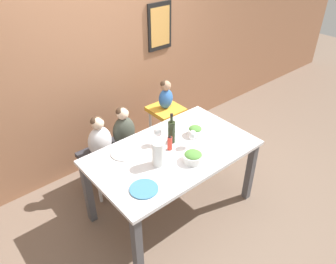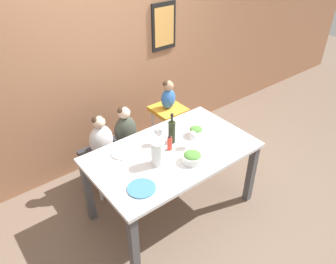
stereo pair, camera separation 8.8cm
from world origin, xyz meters
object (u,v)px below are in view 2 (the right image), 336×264
object	(u,v)px
dinner_plate_back_left	(123,152)
chair_far_center	(127,148)
paper_towel_roll	(158,153)
wine_glass_near	(193,136)
person_child_center	(125,127)
wine_glass_far	(158,133)
salad_bowl_large	(192,157)
wine_bottle	(172,131)
salad_bowl_small	(196,131)
dinner_plate_front_left	(142,188)
person_child_left	(101,137)
person_baby_right	(168,94)
chair_far_left	(104,158)
chair_right_highchair	(168,118)

from	to	relation	value
dinner_plate_back_left	chair_far_center	bearing A→B (deg)	56.82
paper_towel_roll	wine_glass_near	bearing A→B (deg)	0.51
person_child_center	wine_glass_far	world-z (taller)	person_child_center
wine_glass_near	wine_glass_far	distance (m)	0.34
person_child_center	salad_bowl_large	bearing A→B (deg)	-82.97
wine_bottle	salad_bowl_small	size ratio (longest dim) A/B	2.08
dinner_plate_front_left	dinner_plate_back_left	size ratio (longest dim) A/B	1.00
person_child_left	salad_bowl_small	size ratio (longest dim) A/B	3.04
wine_bottle	person_baby_right	bearing A→B (deg)	54.42
chair_far_left	wine_glass_near	distance (m)	1.10
chair_far_left	person_baby_right	size ratio (longest dim) A/B	1.34
person_child_center	paper_towel_roll	xyz separation A→B (m)	(-0.14, -0.80, 0.19)
chair_far_left	person_baby_right	world-z (taller)	person_baby_right
person_child_left	dinner_plate_front_left	world-z (taller)	person_child_left
chair_far_center	wine_glass_far	distance (m)	0.74
wine_bottle	salad_bowl_small	xyz separation A→B (m)	(0.27, -0.06, -0.08)
chair_far_left	dinner_plate_back_left	distance (m)	0.59
salad_bowl_large	person_child_left	bearing A→B (deg)	113.58
person_child_center	wine_glass_near	bearing A→B (deg)	-71.11
chair_far_left	chair_far_center	size ratio (longest dim) A/B	1.00
paper_towel_roll	salad_bowl_small	bearing A→B (deg)	12.16
dinner_plate_front_left	person_child_left	bearing A→B (deg)	81.63
person_baby_right	person_child_left	bearing A→B (deg)	-179.98
person_baby_right	salad_bowl_small	world-z (taller)	person_baby_right
dinner_plate_back_left	chair_right_highchair	bearing A→B (deg)	27.19
chair_far_left	chair_far_center	bearing A→B (deg)	0.00
wine_bottle	wine_glass_far	world-z (taller)	wine_bottle
chair_right_highchair	person_child_center	bearing A→B (deg)	179.94
chair_far_center	salad_bowl_large	bearing A→B (deg)	-82.96
person_baby_right	wine_bottle	size ratio (longest dim) A/B	1.10
person_child_left	wine_glass_near	distance (m)	1.00
person_child_center	person_baby_right	size ratio (longest dim) A/B	1.33
salad_bowl_small	dinner_plate_back_left	xyz separation A→B (m)	(-0.74, 0.21, -0.04)
wine_glass_far	person_child_left	bearing A→B (deg)	122.23
salad_bowl_small	dinner_plate_back_left	size ratio (longest dim) A/B	0.64
person_child_left	wine_glass_near	world-z (taller)	person_child_left
wine_glass_near	wine_bottle	bearing A→B (deg)	120.65
salad_bowl_small	dinner_plate_front_left	size ratio (longest dim) A/B	0.64
person_child_left	wine_glass_far	bearing A→B (deg)	-57.77
wine_bottle	wine_glass_far	xyz separation A→B (m)	(-0.12, 0.06, 0.00)
chair_far_left	dinner_plate_back_left	world-z (taller)	dinner_plate_back_left
wine_glass_near	dinner_plate_back_left	xyz separation A→B (m)	(-0.58, 0.33, -0.12)
chair_far_left	paper_towel_roll	size ratio (longest dim) A/B	2.00
person_baby_right	dinner_plate_front_left	distance (m)	1.44
chair_far_left	wine_glass_far	world-z (taller)	wine_glass_far
salad_bowl_small	wine_glass_near	bearing A→B (deg)	-142.79
chair_far_left	paper_towel_roll	distance (m)	0.94
chair_far_center	paper_towel_roll	xyz separation A→B (m)	(-0.14, -0.80, 0.48)
dinner_plate_front_left	wine_glass_near	bearing A→B (deg)	14.29
chair_right_highchair	person_child_left	xyz separation A→B (m)	(-0.91, 0.00, 0.12)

